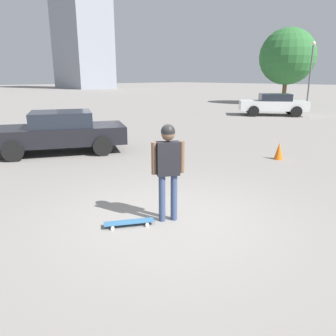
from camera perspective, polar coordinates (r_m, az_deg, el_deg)
ground_plane at (r=6.08m, az=0.00°, el=-9.03°), size 220.00×220.00×0.00m
person at (r=5.70m, az=0.00°, el=1.18°), size 0.52×0.38×1.76m
skateboard at (r=5.87m, az=-6.76°, el=-9.38°), size 0.86×0.60×0.08m
car_parked_near at (r=11.86m, az=-18.34°, el=6.09°), size 4.77×3.62×1.40m
car_parked_far at (r=23.51m, az=17.86°, el=10.57°), size 4.16×4.48×1.44m
building_block_distant at (r=78.72m, az=-14.87°, el=22.95°), size 8.66×12.26×26.46m
tree_distant at (r=33.86m, az=20.09°, el=17.76°), size 5.11×5.11×6.89m
traffic_cone at (r=10.94m, az=18.75°, el=2.84°), size 0.29×0.29×0.54m
lamp_post at (r=27.63m, az=23.58°, el=15.33°), size 0.28×0.28×5.03m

